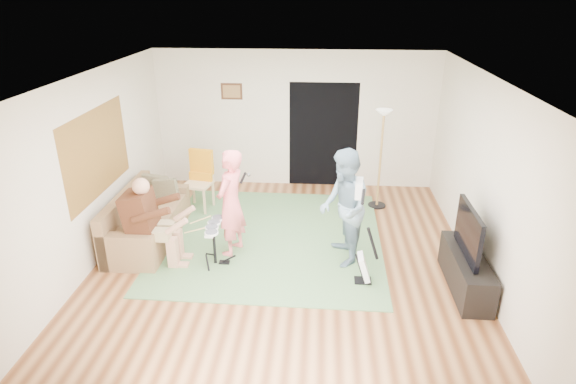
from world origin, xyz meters
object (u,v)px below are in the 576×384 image
object	(u,v)px
drum_kit	(214,246)
torchiere_lamp	(382,142)
sofa	(144,224)
singer	(231,203)
dining_chair	(199,189)
tv_cabinet	(466,272)
television	(469,232)
guitar_spare	(364,267)
guitarist	(344,208)

from	to	relation	value
drum_kit	torchiere_lamp	size ratio (longest dim) A/B	0.37
sofa	singer	xyz separation A→B (m)	(1.49, -0.29, 0.55)
singer	dining_chair	bearing A→B (deg)	-131.77
drum_kit	singer	distance (m)	0.67
dining_chair	singer	bearing A→B (deg)	-49.16
sofa	tv_cabinet	xyz separation A→B (m)	(4.79, -1.01, -0.02)
television	dining_chair	bearing A→B (deg)	151.30
dining_chair	guitar_spare	bearing A→B (deg)	-27.29
dining_chair	drum_kit	bearing A→B (deg)	-59.24
singer	tv_cabinet	xyz separation A→B (m)	(3.30, -0.72, -0.58)
torchiere_lamp	tv_cabinet	xyz separation A→B (m)	(0.92, -2.58, -1.00)
drum_kit	guitarist	xyz separation A→B (m)	(1.86, 0.23, 0.57)
guitarist	torchiere_lamp	distance (m)	2.15
torchiere_lamp	tv_cabinet	bearing A→B (deg)	-70.43
singer	torchiere_lamp	bearing A→B (deg)	146.33
singer	drum_kit	bearing A→B (deg)	-10.79
torchiere_lamp	guitarist	bearing A→B (deg)	-109.94
guitarist	tv_cabinet	xyz separation A→B (m)	(1.64, -0.59, -0.61)
guitar_spare	dining_chair	world-z (taller)	dining_chair
guitar_spare	singer	bearing A→B (deg)	160.41
dining_chair	television	xyz separation A→B (m)	(4.13, -2.26, 0.46)
sofa	drum_kit	xyz separation A→B (m)	(1.29, -0.65, 0.02)
torchiere_lamp	drum_kit	bearing A→B (deg)	-139.32
sofa	tv_cabinet	distance (m)	4.90
guitar_spare	tv_cabinet	world-z (taller)	guitar_spare
drum_kit	torchiere_lamp	world-z (taller)	torchiere_lamp
guitar_spare	sofa	bearing A→B (deg)	164.03
singer	television	distance (m)	3.33
torchiere_lamp	singer	bearing A→B (deg)	-142.02
television	torchiere_lamp	bearing A→B (deg)	108.58
guitarist	guitar_spare	xyz separation A→B (m)	(0.29, -0.56, -0.62)
guitar_spare	drum_kit	bearing A→B (deg)	171.17
drum_kit	guitar_spare	world-z (taller)	guitar_spare
drum_kit	tv_cabinet	size ratio (longest dim) A/B	0.48
tv_cabinet	sofa	bearing A→B (deg)	168.04
sofa	guitar_spare	bearing A→B (deg)	-15.97
singer	dining_chair	xyz separation A→B (m)	(-0.88, 1.54, -0.44)
sofa	television	world-z (taller)	television
sofa	tv_cabinet	size ratio (longest dim) A/B	1.44
singer	tv_cabinet	world-z (taller)	singer
television	sofa	bearing A→B (deg)	167.91
drum_kit	guitar_spare	size ratio (longest dim) A/B	0.79
sofa	guitar_spare	distance (m)	3.58
singer	television	xyz separation A→B (m)	(3.25, -0.72, 0.02)
drum_kit	guitarist	bearing A→B (deg)	6.97
dining_chair	torchiere_lamp	bearing A→B (deg)	16.55
dining_chair	tv_cabinet	world-z (taller)	dining_chair
guitarist	dining_chair	distance (m)	3.08
guitarist	torchiere_lamp	world-z (taller)	torchiere_lamp
sofa	dining_chair	size ratio (longest dim) A/B	1.85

